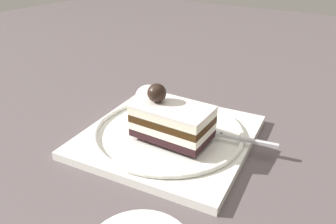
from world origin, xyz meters
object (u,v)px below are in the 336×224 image
(dessert_plate, at_px, (168,135))
(cake_slice, at_px, (172,120))
(whipped_cream_dollop, at_px, (149,97))
(fork, at_px, (232,137))

(dessert_plate, distance_m, cake_slice, 0.04)
(dessert_plate, height_order, cake_slice, cake_slice)
(cake_slice, relative_size, whipped_cream_dollop, 2.50)
(dessert_plate, relative_size, whipped_cream_dollop, 5.96)
(cake_slice, xyz_separation_m, whipped_cream_dollop, (-0.06, -0.08, -0.01))
(cake_slice, bearing_deg, fork, 117.80)
(dessert_plate, bearing_deg, cake_slice, 49.88)
(cake_slice, relative_size, fork, 0.92)
(fork, bearing_deg, dessert_plate, -72.09)
(whipped_cream_dollop, distance_m, fork, 0.16)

